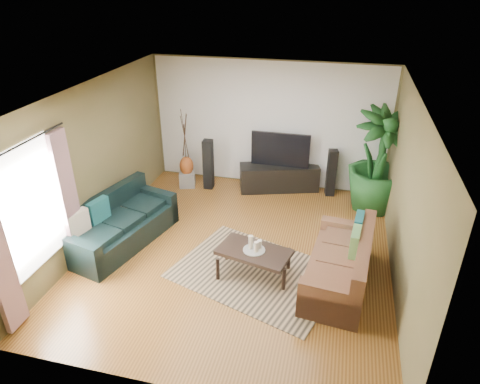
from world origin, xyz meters
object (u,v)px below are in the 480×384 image
(coffee_table, at_px, (254,262))
(pedestal, at_px, (187,179))
(potted_plant, at_px, (378,161))
(side_table, at_px, (126,212))
(speaker_left, at_px, (208,164))
(vase, at_px, (186,166))
(speaker_right, at_px, (331,173))
(television, at_px, (280,150))
(sofa_right, at_px, (339,260))
(sofa_left, at_px, (120,221))
(tv_stand, at_px, (279,177))

(coffee_table, height_order, pedestal, coffee_table)
(potted_plant, relative_size, side_table, 4.05)
(speaker_left, distance_m, pedestal, 0.62)
(coffee_table, relative_size, pedestal, 3.33)
(potted_plant, bearing_deg, vase, 179.40)
(speaker_right, height_order, vase, speaker_right)
(speaker_right, height_order, side_table, speaker_right)
(television, distance_m, pedestal, 2.15)
(sofa_right, xyz_separation_m, potted_plant, (0.58, 2.55, 0.59))
(sofa_left, xyz_separation_m, side_table, (-0.23, 0.59, -0.17))
(sofa_right, relative_size, speaker_left, 1.71)
(speaker_left, bearing_deg, speaker_right, 4.08)
(tv_stand, bearing_deg, sofa_right, -82.57)
(coffee_table, relative_size, side_table, 2.20)
(sofa_right, bearing_deg, vase, -121.59)
(television, xyz_separation_m, speaker_right, (1.09, 0.00, -0.42))
(coffee_table, bearing_deg, side_table, 174.10)
(television, bearing_deg, vase, -170.68)
(television, distance_m, speaker_right, 1.17)
(speaker_left, bearing_deg, pedestal, -177.89)
(sofa_left, bearing_deg, tv_stand, -26.61)
(tv_stand, relative_size, pedestal, 5.07)
(coffee_table, height_order, side_table, side_table)
(tv_stand, bearing_deg, coffee_table, -105.92)
(sofa_right, distance_m, television, 3.26)
(coffee_table, distance_m, side_table, 2.80)
(television, height_order, speaker_left, television)
(speaker_left, distance_m, potted_plant, 3.47)
(sofa_right, xyz_separation_m, speaker_left, (-2.86, 2.63, 0.12))
(sofa_left, distance_m, vase, 2.38)
(speaker_left, distance_m, speaker_right, 2.60)
(sofa_left, relative_size, sofa_right, 1.12)
(sofa_right, height_order, speaker_left, speaker_left)
(pedestal, xyz_separation_m, vase, (0.00, 0.00, 0.32))
(pedestal, bearing_deg, side_table, -107.96)
(sofa_right, xyz_separation_m, speaker_right, (-0.27, 2.92, 0.08))
(coffee_table, height_order, vase, vase)
(sofa_left, relative_size, speaker_right, 2.07)
(tv_stand, relative_size, speaker_right, 1.66)
(tv_stand, bearing_deg, sofa_left, -148.59)
(television, relative_size, side_table, 2.45)
(coffee_table, distance_m, speaker_left, 3.16)
(tv_stand, distance_m, vase, 2.02)
(potted_plant, relative_size, pedestal, 6.15)
(sofa_right, height_order, potted_plant, potted_plant)
(coffee_table, xyz_separation_m, speaker_left, (-1.59, 2.72, 0.32))
(potted_plant, bearing_deg, speaker_left, 178.69)
(television, xyz_separation_m, potted_plant, (1.94, -0.37, 0.09))
(speaker_left, relative_size, pedestal, 3.32)
(sofa_right, relative_size, speaker_right, 1.85)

